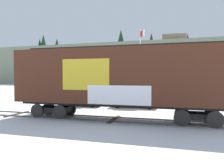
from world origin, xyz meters
TOP-DOWN VIEW (x-y plane):
  - ground_plane at (0.00, 0.00)m, footprint 260.00×260.00m
  - track at (0.19, 0.00)m, footprint 60.01×4.32m
  - freight_car at (0.18, -0.00)m, footprint 13.50×3.40m
  - flagpole at (-1.22, 13.66)m, footprint 0.94×1.32m
  - hillside at (-0.04, 68.13)m, footprint 133.64×36.44m
  - parked_car_black at (-5.35, 5.62)m, footprint 4.40×2.35m
  - parked_car_tan at (-0.29, 6.05)m, footprint 4.17×2.16m

SIDE VIEW (x-z plane):
  - ground_plane at x=0.00m, z-range 0.00..0.00m
  - track at x=0.19m, z-range 0.00..0.08m
  - parked_car_black at x=-5.35m, z-range 0.03..1.62m
  - parked_car_tan at x=-0.29m, z-range -0.02..1.79m
  - freight_car at x=0.18m, z-range 0.36..5.06m
  - flagpole at x=-1.22m, z-range 1.12..9.58m
  - hillside at x=-0.04m, z-range -2.27..15.07m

